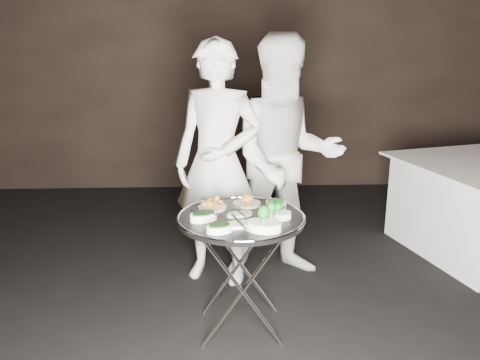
{
  "coord_description": "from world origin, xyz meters",
  "views": [
    {
      "loc": [
        -0.25,
        -2.55,
        1.82
      ],
      "look_at": [
        -0.12,
        0.47,
        0.95
      ],
      "focal_mm": 38.0,
      "sensor_mm": 36.0,
      "label": 1
    }
  ],
  "objects_px": {
    "serving_tray": "(241,218)",
    "waiter_left": "(218,164)",
    "waiter_right": "(286,159)",
    "tray_stand": "(241,269)"
  },
  "relations": [
    {
      "from": "serving_tray",
      "to": "waiter_left",
      "type": "xyz_separation_m",
      "value": [
        -0.14,
        0.74,
        0.15
      ]
    },
    {
      "from": "serving_tray",
      "to": "waiter_right",
      "type": "distance_m",
      "value": 0.9
    },
    {
      "from": "tray_stand",
      "to": "waiter_right",
      "type": "xyz_separation_m",
      "value": [
        0.37,
        0.8,
        0.5
      ]
    },
    {
      "from": "waiter_left",
      "to": "tray_stand",
      "type": "bearing_deg",
      "value": -60.2
    },
    {
      "from": "waiter_left",
      "to": "waiter_right",
      "type": "xyz_separation_m",
      "value": [
        0.51,
        0.06,
        0.01
      ]
    },
    {
      "from": "tray_stand",
      "to": "serving_tray",
      "type": "xyz_separation_m",
      "value": [
        0.0,
        0.0,
        0.34
      ]
    },
    {
      "from": "tray_stand",
      "to": "waiter_left",
      "type": "bearing_deg",
      "value": 100.67
    },
    {
      "from": "tray_stand",
      "to": "waiter_right",
      "type": "height_order",
      "value": "waiter_right"
    },
    {
      "from": "waiter_left",
      "to": "waiter_right",
      "type": "height_order",
      "value": "waiter_right"
    },
    {
      "from": "tray_stand",
      "to": "waiter_right",
      "type": "relative_size",
      "value": 0.4
    }
  ]
}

